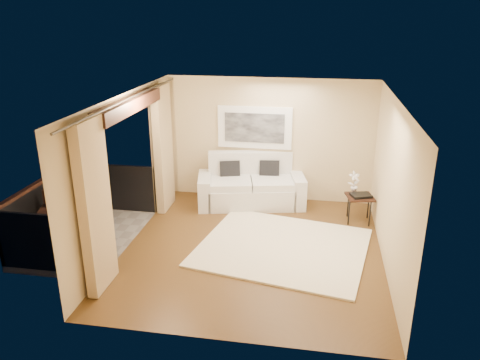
% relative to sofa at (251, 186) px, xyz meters
% --- Properties ---
extents(floor, '(5.00, 5.00, 0.00)m').
position_rel_sofa_xyz_m(floor, '(0.35, -2.10, -0.39)').
color(floor, brown).
rests_on(floor, ground).
extents(room_shell, '(5.00, 6.40, 5.00)m').
position_rel_sofa_xyz_m(room_shell, '(-1.78, -2.10, 2.13)').
color(room_shell, white).
rests_on(room_shell, ground).
extents(balcony, '(1.81, 2.60, 1.17)m').
position_rel_sofa_xyz_m(balcony, '(-2.96, -2.10, -0.21)').
color(balcony, '#605B56').
rests_on(balcony, ground).
extents(curtains, '(0.16, 4.80, 2.64)m').
position_rel_sofa_xyz_m(curtains, '(-1.76, -2.10, 0.95)').
color(curtains, tan).
rests_on(curtains, ground).
extents(artwork, '(1.62, 0.07, 0.92)m').
position_rel_sofa_xyz_m(artwork, '(0.02, 0.36, 1.23)').
color(artwork, white).
rests_on(artwork, room_shell).
extents(rug, '(3.29, 3.00, 0.04)m').
position_rel_sofa_xyz_m(rug, '(0.87, -1.97, -0.37)').
color(rug, '#FDF0CB').
rests_on(rug, floor).
extents(sofa, '(2.43, 1.43, 1.09)m').
position_rel_sofa_xyz_m(sofa, '(0.00, 0.00, 0.00)').
color(sofa, silver).
rests_on(sofa, floor).
extents(side_table, '(0.60, 0.60, 0.55)m').
position_rel_sofa_xyz_m(side_table, '(2.28, -0.58, 0.10)').
color(side_table, black).
rests_on(side_table, floor).
extents(tray, '(0.45, 0.40, 0.05)m').
position_rel_sofa_xyz_m(tray, '(2.29, -0.61, 0.19)').
color(tray, black).
rests_on(tray, side_table).
extents(orchid, '(0.28, 0.24, 0.45)m').
position_rel_sofa_xyz_m(orchid, '(2.16, -0.41, 0.39)').
color(orchid, white).
rests_on(orchid, side_table).
extents(bistro_table, '(0.79, 0.79, 0.76)m').
position_rel_sofa_xyz_m(bistro_table, '(-3.04, -2.55, 0.29)').
color(bistro_table, black).
rests_on(bistro_table, balcony).
extents(balcony_chair_far, '(0.53, 0.53, 0.96)m').
position_rel_sofa_xyz_m(balcony_chair_far, '(-3.32, -2.16, 0.17)').
color(balcony_chair_far, black).
rests_on(balcony_chair_far, balcony).
extents(balcony_chair_near, '(0.55, 0.55, 1.05)m').
position_rel_sofa_xyz_m(balcony_chair_near, '(-2.95, -2.03, 0.22)').
color(balcony_chair_near, black).
rests_on(balcony_chair_near, balcony).
extents(ice_bucket, '(0.18, 0.18, 0.20)m').
position_rel_sofa_xyz_m(ice_bucket, '(-3.18, -2.49, 0.47)').
color(ice_bucket, white).
rests_on(ice_bucket, bistro_table).
extents(candle, '(0.06, 0.06, 0.07)m').
position_rel_sofa_xyz_m(candle, '(-2.98, -2.36, 0.41)').
color(candle, red).
rests_on(candle, bistro_table).
extents(vase, '(0.04, 0.04, 0.18)m').
position_rel_sofa_xyz_m(vase, '(-3.11, -2.74, 0.46)').
color(vase, white).
rests_on(vase, bistro_table).
extents(glass_a, '(0.06, 0.06, 0.12)m').
position_rel_sofa_xyz_m(glass_a, '(-2.95, -2.65, 0.43)').
color(glass_a, silver).
rests_on(glass_a, bistro_table).
extents(glass_b, '(0.06, 0.06, 0.12)m').
position_rel_sofa_xyz_m(glass_b, '(-2.89, -2.54, 0.43)').
color(glass_b, silver).
rests_on(glass_b, bistro_table).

